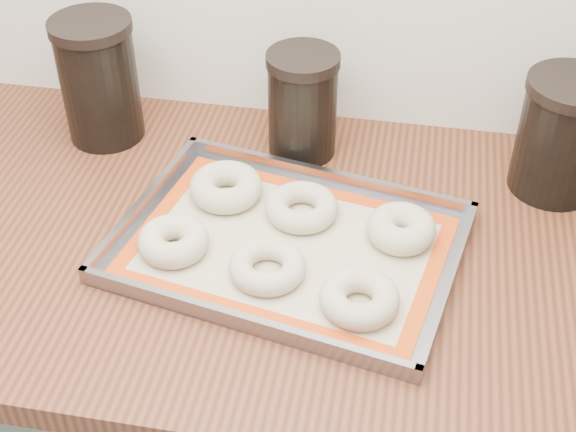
% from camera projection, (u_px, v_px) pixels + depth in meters
% --- Properties ---
extents(countertop, '(3.06, 0.68, 0.04)m').
position_uv_depth(countertop, '(345.00, 256.00, 1.13)').
color(countertop, brown).
rests_on(countertop, cabinet).
extents(baking_tray, '(0.51, 0.41, 0.03)m').
position_uv_depth(baking_tray, '(288.00, 245.00, 1.11)').
color(baking_tray, gray).
rests_on(baking_tray, countertop).
extents(baking_mat, '(0.47, 0.37, 0.00)m').
position_uv_depth(baking_mat, '(288.00, 246.00, 1.11)').
color(baking_mat, '#C6B793').
rests_on(baking_mat, baking_tray).
extents(bagel_front_left, '(0.11, 0.11, 0.04)m').
position_uv_depth(bagel_front_left, '(173.00, 241.00, 1.09)').
color(bagel_front_left, '#C3B697').
rests_on(bagel_front_left, baking_mat).
extents(bagel_front_mid, '(0.11, 0.11, 0.03)m').
position_uv_depth(bagel_front_mid, '(267.00, 266.00, 1.06)').
color(bagel_front_mid, '#C3B697').
rests_on(bagel_front_mid, baking_mat).
extents(bagel_front_right, '(0.12, 0.12, 0.03)m').
position_uv_depth(bagel_front_right, '(359.00, 298.00, 1.01)').
color(bagel_front_right, '#C3B697').
rests_on(bagel_front_right, baking_mat).
extents(bagel_back_left, '(0.12, 0.12, 0.04)m').
position_uv_depth(bagel_back_left, '(226.00, 187.00, 1.18)').
color(bagel_back_left, '#C3B697').
rests_on(bagel_back_left, baking_mat).
extents(bagel_back_mid, '(0.11, 0.11, 0.03)m').
position_uv_depth(bagel_back_mid, '(302.00, 207.00, 1.15)').
color(bagel_back_mid, '#C3B697').
rests_on(bagel_back_mid, baking_mat).
extents(bagel_back_right, '(0.12, 0.12, 0.04)m').
position_uv_depth(bagel_back_right, '(401.00, 229.00, 1.11)').
color(bagel_back_right, '#C3B697').
rests_on(bagel_back_right, baking_mat).
extents(canister_left, '(0.13, 0.13, 0.20)m').
position_uv_depth(canister_left, '(99.00, 80.00, 1.27)').
color(canister_left, black).
rests_on(canister_left, countertop).
extents(canister_mid, '(0.11, 0.11, 0.17)m').
position_uv_depth(canister_mid, '(303.00, 104.00, 1.24)').
color(canister_mid, black).
rests_on(canister_mid, countertop).
extents(canister_right, '(0.14, 0.14, 0.18)m').
position_uv_depth(canister_right, '(563.00, 136.00, 1.16)').
color(canister_right, black).
rests_on(canister_right, countertop).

